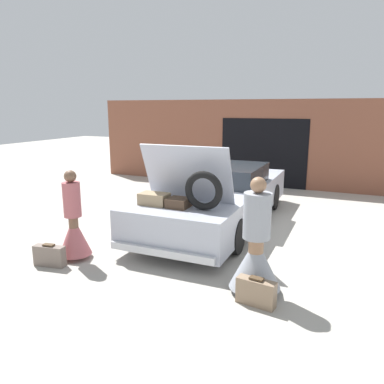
% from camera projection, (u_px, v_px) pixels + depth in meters
% --- Properties ---
extents(ground_plane, '(40.00, 40.00, 0.00)m').
position_uv_depth(ground_plane, '(218.00, 222.00, 8.47)').
color(ground_plane, '#ADA89E').
extents(garage_wall_back, '(12.00, 0.14, 2.80)m').
position_uv_depth(garage_wall_back, '(264.00, 144.00, 12.10)').
color(garage_wall_back, brown).
rests_on(garage_wall_back, ground_plane).
extents(car, '(2.00, 5.46, 1.91)m').
position_uv_depth(car, '(218.00, 197.00, 8.34)').
color(car, '#B2B7C6').
rests_on(car, ground_plane).
extents(person_left, '(0.55, 0.55, 1.54)m').
position_uv_depth(person_left, '(74.00, 228.00, 6.35)').
color(person_left, brown).
rests_on(person_left, ground_plane).
extents(person_right, '(0.72, 0.72, 1.65)m').
position_uv_depth(person_right, '(256.00, 253.00, 5.15)').
color(person_right, '#997051').
rests_on(person_right, ground_plane).
extents(suitcase_beside_left_person, '(0.54, 0.23, 0.38)m').
position_uv_depth(suitcase_beside_left_person, '(50.00, 256.00, 6.11)').
color(suitcase_beside_left_person, '#75665B').
rests_on(suitcase_beside_left_person, ground_plane).
extents(suitcase_beside_right_person, '(0.54, 0.24, 0.39)m').
position_uv_depth(suitcase_beside_right_person, '(256.00, 292.00, 4.90)').
color(suitcase_beside_right_person, '#8C7259').
rests_on(suitcase_beside_right_person, ground_plane).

